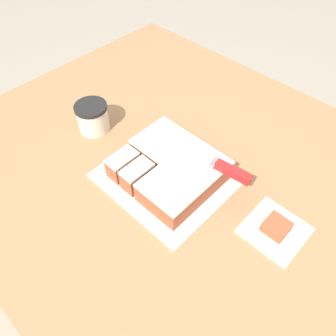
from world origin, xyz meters
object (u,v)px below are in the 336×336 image
Objects in this scene: cake at (170,168)px; brownie at (275,228)px; knife at (218,165)px; coffee_cup at (93,117)px; cake_board at (168,176)px.

cake reaches higher than brownie.
knife reaches higher than brownie.
cake is 2.63× the size of coffee_cup.
cake_board is at bearing -170.12° from brownie.
knife is 0.21m from brownie.
coffee_cup is (-0.41, -0.09, -0.03)m from knife.
cake is at bearing 41.30° from cake_board.
brownie is at bearing 9.36° from cake.
knife is (0.11, 0.07, 0.07)m from cake_board.
brownie is at bearing 9.88° from cake_board.
cake_board is 5.76× the size of brownie.
cake_board is at bearing 25.98° from knife.
cake_board is 0.03m from cake.
brownie is (0.20, -0.02, -0.06)m from knife.
coffee_cup reaches higher than cake_board.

